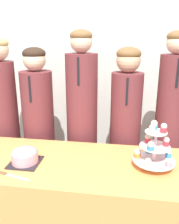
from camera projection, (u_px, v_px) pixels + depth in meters
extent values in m
cube|color=silver|center=(96.00, 58.00, 2.64)|extent=(9.00, 0.06, 2.70)
cube|color=#EF9951|center=(73.00, 207.00, 1.75)|extent=(1.67, 0.66, 0.75)
cube|color=#232328|center=(25.00, 162.00, 1.62)|extent=(0.20, 0.20, 0.01)
cylinder|color=pink|center=(25.00, 157.00, 1.61)|extent=(0.18, 0.18, 0.07)
ellipsoid|color=pink|center=(24.00, 152.00, 1.60)|extent=(0.17, 0.17, 0.06)
cube|color=silver|center=(18.00, 177.00, 1.45)|extent=(0.17, 0.06, 0.00)
cube|color=brown|center=(2.00, 173.00, 1.50)|extent=(0.08, 0.04, 0.01)
cylinder|color=silver|center=(155.00, 150.00, 1.54)|extent=(0.02, 0.02, 0.25)
cylinder|color=silver|center=(154.00, 160.00, 1.56)|extent=(0.28, 0.28, 0.01)
cylinder|color=silver|center=(155.00, 146.00, 1.53)|extent=(0.20, 0.20, 0.01)
cylinder|color=silver|center=(156.00, 132.00, 1.50)|extent=(0.14, 0.14, 0.01)
cylinder|color=pink|center=(169.00, 165.00, 1.47)|extent=(0.04, 0.04, 0.03)
sphere|color=beige|center=(169.00, 161.00, 1.47)|extent=(0.04, 0.04, 0.04)
cylinder|color=#3893DB|center=(168.00, 155.00, 1.59)|extent=(0.04, 0.04, 0.03)
sphere|color=#F4E5C6|center=(169.00, 152.00, 1.58)|extent=(0.04, 0.04, 0.04)
cylinder|color=#3893DB|center=(149.00, 150.00, 1.66)|extent=(0.04, 0.04, 0.03)
sphere|color=silver|center=(149.00, 146.00, 1.66)|extent=(0.04, 0.04, 0.04)
cylinder|color=orange|center=(137.00, 155.00, 1.59)|extent=(0.05, 0.05, 0.03)
sphere|color=#F4E5C6|center=(137.00, 152.00, 1.58)|extent=(0.05, 0.05, 0.05)
cylinder|color=white|center=(148.00, 165.00, 1.47)|extent=(0.04, 0.04, 0.03)
sphere|color=#F4E5C6|center=(148.00, 161.00, 1.46)|extent=(0.04, 0.04, 0.04)
cylinder|color=#3893DB|center=(151.00, 148.00, 1.47)|extent=(0.04, 0.04, 0.03)
sphere|color=#F4E5C6|center=(151.00, 144.00, 1.47)|extent=(0.04, 0.04, 0.04)
cylinder|color=#E5333D|center=(166.00, 144.00, 1.53)|extent=(0.04, 0.04, 0.03)
sphere|color=white|center=(166.00, 140.00, 1.53)|extent=(0.04, 0.04, 0.04)
cylinder|color=#E5333D|center=(148.00, 140.00, 1.59)|extent=(0.04, 0.04, 0.03)
sphere|color=beige|center=(148.00, 137.00, 1.58)|extent=(0.04, 0.04, 0.04)
cylinder|color=#3893DB|center=(154.00, 127.00, 1.54)|extent=(0.05, 0.05, 0.03)
sphere|color=#F4E5C6|center=(154.00, 123.00, 1.53)|extent=(0.04, 0.04, 0.04)
cylinder|color=white|center=(152.00, 131.00, 1.47)|extent=(0.04, 0.04, 0.03)
sphere|color=silver|center=(152.00, 128.00, 1.47)|extent=(0.04, 0.04, 0.04)
cylinder|color=#E5333D|center=(164.00, 130.00, 1.49)|extent=(0.04, 0.04, 0.03)
sphere|color=silver|center=(164.00, 126.00, 1.48)|extent=(0.04, 0.04, 0.04)
cylinder|color=brown|center=(7.00, 134.00, 2.29)|extent=(0.26, 0.26, 1.37)
cylinder|color=brown|center=(40.00, 140.00, 2.25)|extent=(0.29, 0.29, 1.29)
sphere|color=beige|center=(34.00, 60.00, 2.03)|extent=(0.19, 0.19, 0.19)
ellipsoid|color=#332319|center=(34.00, 53.00, 2.01)|extent=(0.20, 0.20, 0.11)
cube|color=black|center=(30.00, 89.00, 1.96)|extent=(0.02, 0.01, 0.22)
cylinder|color=brown|center=(82.00, 135.00, 2.17)|extent=(0.27, 0.27, 1.45)
sphere|color=beige|center=(81.00, 42.00, 1.92)|extent=(0.18, 0.18, 0.18)
ellipsoid|color=brown|center=(81.00, 36.00, 1.91)|extent=(0.18, 0.18, 0.10)
cube|color=black|center=(78.00, 71.00, 1.86)|extent=(0.02, 0.01, 0.22)
cylinder|color=brown|center=(124.00, 145.00, 2.13)|extent=(0.27, 0.27, 1.30)
sphere|color=#D6AD89|center=(128.00, 61.00, 1.91)|extent=(0.20, 0.20, 0.20)
ellipsoid|color=brown|center=(129.00, 54.00, 1.89)|extent=(0.20, 0.20, 0.11)
cube|color=black|center=(127.00, 92.00, 1.85)|extent=(0.02, 0.01, 0.22)
cylinder|color=brown|center=(167.00, 140.00, 2.06)|extent=(0.24, 0.24, 1.45)
sphere|color=beige|center=(178.00, 43.00, 1.82)|extent=(0.17, 0.17, 0.17)
ellipsoid|color=brown|center=(178.00, 37.00, 1.80)|extent=(0.17, 0.17, 0.09)
cube|color=black|center=(178.00, 73.00, 1.77)|extent=(0.02, 0.01, 0.22)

